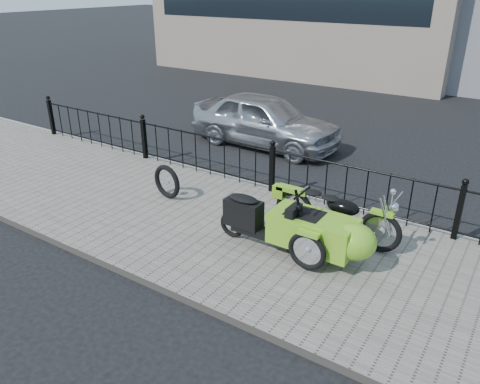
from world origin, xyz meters
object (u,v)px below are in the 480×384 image
Objects in this scene: scooter at (258,221)px; sedan_car at (265,120)px; spare_tire at (167,182)px; motorcycle_sidecar at (327,230)px.

sedan_car reaches higher than scooter.
scooter reaches higher than spare_tire.
motorcycle_sidecar is 1.10m from scooter.
sedan_car is (-2.65, 4.68, 0.13)m from scooter.
motorcycle_sidecar is 3.32× the size of spare_tire.
sedan_car is (-3.71, 4.41, 0.10)m from motorcycle_sidecar.
motorcycle_sidecar is 0.56× the size of sedan_car.
spare_tire is at bearing -174.75° from sedan_car.
motorcycle_sidecar reaches higher than spare_tire.
scooter is 5.38m from sedan_car.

